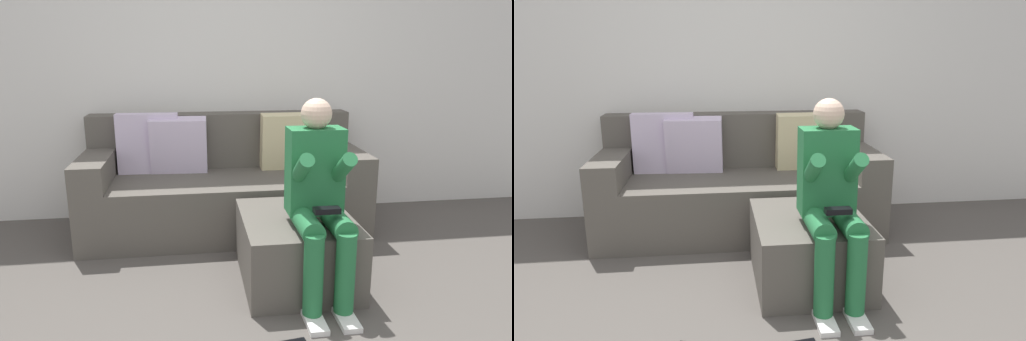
# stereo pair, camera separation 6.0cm
# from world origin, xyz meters

# --- Properties ---
(wall_back) EXTENTS (5.79, 0.10, 2.61)m
(wall_back) POSITION_xyz_m (0.00, 2.24, 1.30)
(wall_back) COLOR silver
(wall_back) RESTS_ON ground_plane
(couch_sectional) EXTENTS (2.14, 0.89, 0.92)m
(couch_sectional) POSITION_xyz_m (-0.03, 1.81, 0.35)
(couch_sectional) COLOR #59544C
(couch_sectional) RESTS_ON ground_plane
(ottoman) EXTENTS (0.66, 0.80, 0.41)m
(ottoman) POSITION_xyz_m (0.34, 0.85, 0.21)
(ottoman) COLOR #59544C
(ottoman) RESTS_ON ground_plane
(person_seated) EXTENTS (0.31, 0.61, 1.14)m
(person_seated) POSITION_xyz_m (0.42, 0.64, 0.62)
(person_seated) COLOR #26723F
(person_seated) RESTS_ON ground_plane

